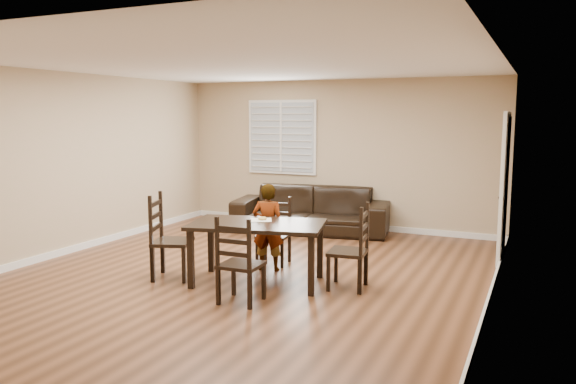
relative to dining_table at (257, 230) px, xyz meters
The scene contains 11 objects.
ground 0.77m from the dining_table, 142.17° to the left, with size 7.00×7.00×0.00m, color brown.
room 1.23m from the dining_table, 122.52° to the left, with size 6.04×7.04×2.72m.
dining_table is the anchor object (origin of this frame).
chair_near 1.05m from the dining_table, 102.75° to the left, with size 0.46×0.44×0.93m.
chair_far 0.88m from the dining_table, 78.09° to the right, with size 0.46×0.43×0.98m.
chair_left 1.26m from the dining_table, 165.83° to the right, with size 0.60×0.62×1.09m.
chair_right 1.25m from the dining_table, 12.77° to the left, with size 0.48×0.51×1.03m.
child 0.59m from the dining_table, 103.48° to the left, with size 0.43×0.28×1.17m, color gray.
napkin 0.20m from the dining_table, 103.48° to the left, with size 0.27×0.27×0.00m, color beige.
donut 0.22m from the dining_table, 97.14° to the left, with size 0.11×0.11×0.04m.
sofa 3.20m from the dining_table, 100.24° to the left, with size 2.73×1.07×0.80m, color black.
Camera 1 is at (3.44, -6.22, 2.07)m, focal length 35.00 mm.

